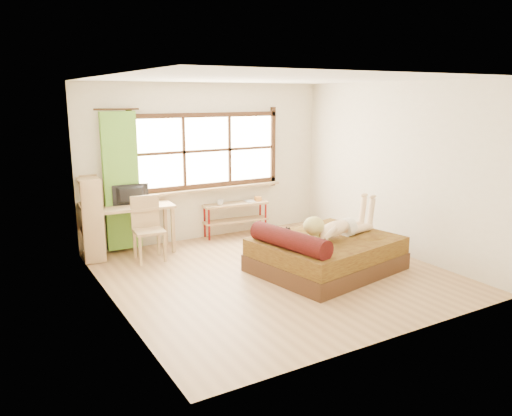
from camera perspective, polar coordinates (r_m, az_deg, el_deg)
floor at (r=7.18m, az=2.20°, el=-7.52°), size 4.50×4.50×0.00m
ceiling at (r=6.74m, az=2.40°, el=14.55°), size 4.50×4.50×0.00m
wall_back at (r=8.79m, az=-5.63°, el=5.26°), size 4.50×0.00×4.50m
wall_front at (r=5.12m, az=15.93°, el=-0.59°), size 4.50×0.00×4.50m
wall_left at (r=5.96m, az=-16.30°, el=1.22°), size 0.00×4.50×4.50m
wall_right at (r=8.25m, az=15.64°, el=4.36°), size 0.00×4.50×4.50m
window at (r=8.75m, az=-5.57°, el=6.27°), size 2.80×0.16×1.46m
curtain at (r=8.19m, az=-15.15°, el=2.91°), size 0.55×0.10×2.20m
bed at (r=7.29m, az=7.78°, el=-5.15°), size 2.18×1.87×0.73m
woman at (r=7.24m, az=9.34°, el=-1.12°), size 1.40×0.63×0.58m
kitten at (r=6.90m, az=2.89°, el=-3.15°), size 0.31×0.17×0.23m
desk at (r=8.14m, az=-13.87°, el=-0.46°), size 1.30×0.67×0.78m
monitor at (r=8.13m, az=-14.07°, el=1.44°), size 0.57×0.12×0.33m
chair at (r=7.87m, az=-12.32°, el=-1.84°), size 0.47×0.47×0.98m
pipe_shelf at (r=9.00m, az=-2.29°, el=-0.41°), size 1.22×0.42×0.68m
cup at (r=8.82m, az=-4.10°, el=0.64°), size 0.12×0.12×0.09m
book at (r=9.05m, az=-1.25°, el=0.75°), size 0.19×0.24×0.02m
bookshelf at (r=8.04m, az=-18.32°, el=-1.13°), size 0.37×0.58×1.28m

